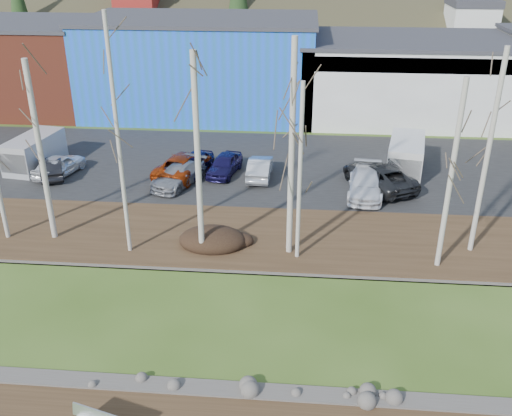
# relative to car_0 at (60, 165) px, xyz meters

# --- Properties ---
(dirt_strip) EXTENTS (80.00, 1.80, 0.03)m
(dirt_strip) POSITION_rel_car_0_xyz_m (12.77, -19.87, -0.82)
(dirt_strip) COLOR #382616
(dirt_strip) RESTS_ON ground
(near_bank_rocks) EXTENTS (80.00, 0.80, 0.50)m
(near_bank_rocks) POSITION_rel_car_0_xyz_m (12.77, -18.87, -0.84)
(near_bank_rocks) COLOR #47423D
(near_bank_rocks) RESTS_ON ground
(river) EXTENTS (80.00, 8.00, 0.90)m
(river) POSITION_rel_car_0_xyz_m (12.77, -14.77, -0.84)
(river) COLOR black
(river) RESTS_ON ground
(far_bank_rocks) EXTENTS (80.00, 0.80, 0.46)m
(far_bank_rocks) POSITION_rel_car_0_xyz_m (12.77, -10.67, -0.84)
(far_bank_rocks) COLOR #47423D
(far_bank_rocks) RESTS_ON ground
(far_bank) EXTENTS (80.00, 7.00, 0.15)m
(far_bank) POSITION_rel_car_0_xyz_m (12.77, -7.47, -0.76)
(far_bank) COLOR #382616
(far_bank) RESTS_ON ground
(parking_lot) EXTENTS (80.00, 14.00, 0.14)m
(parking_lot) POSITION_rel_car_0_xyz_m (12.77, 3.03, -0.77)
(parking_lot) COLOR black
(parking_lot) RESTS_ON ground
(building_brick) EXTENTS (16.32, 12.24, 7.80)m
(building_brick) POSITION_rel_car_0_xyz_m (-11.23, 17.03, 3.07)
(building_brick) COLOR brown
(building_brick) RESTS_ON ground
(building_blue) EXTENTS (20.40, 12.24, 8.30)m
(building_blue) POSITION_rel_car_0_xyz_m (6.77, 17.03, 3.32)
(building_blue) COLOR #1B5DAC
(building_blue) RESTS_ON ground
(building_white) EXTENTS (18.36, 12.24, 6.80)m
(building_white) POSITION_rel_car_0_xyz_m (24.77, 17.01, 2.57)
(building_white) COLOR beige
(building_white) RESTS_ON ground
(dirt_mound) EXTENTS (3.49, 2.47, 0.69)m
(dirt_mound) POSITION_rel_car_0_xyz_m (11.61, -8.64, -0.35)
(dirt_mound) COLOR black
(dirt_mound) RESTS_ON far_bank
(birch_1) EXTENTS (0.29, 0.29, 9.37)m
(birch_1) POSITION_rel_car_0_xyz_m (3.09, -8.50, 4.00)
(birch_1) COLOR beige
(birch_1) RESTS_ON far_bank
(birch_2) EXTENTS (0.20, 0.20, 11.67)m
(birch_2) POSITION_rel_car_0_xyz_m (7.50, -9.56, 5.15)
(birch_2) COLOR beige
(birch_2) RESTS_ON far_bank
(birch_3) EXTENTS (0.28, 0.28, 10.06)m
(birch_3) POSITION_rel_car_0_xyz_m (11.21, -9.51, 4.34)
(birch_3) COLOR beige
(birch_3) RESTS_ON far_bank
(birch_4) EXTENTS (0.20, 0.20, 8.79)m
(birch_4) POSITION_rel_car_0_xyz_m (16.00, -9.45, 3.71)
(birch_4) COLOR beige
(birch_4) RESTS_ON far_bank
(birch_5) EXTENTS (0.29, 0.29, 10.62)m
(birch_5) POSITION_rel_car_0_xyz_m (15.58, -8.98, 4.62)
(birch_5) COLOR beige
(birch_5) RESTS_ON far_bank
(birch_6) EXTENTS (0.25, 0.25, 9.16)m
(birch_6) POSITION_rel_car_0_xyz_m (22.84, -9.67, 3.89)
(birch_6) COLOR beige
(birch_6) RESTS_ON far_bank
(birch_7) EXTENTS (0.25, 0.25, 10.17)m
(birch_7) POSITION_rel_car_0_xyz_m (24.81, -7.99, 4.40)
(birch_7) COLOR beige
(birch_7) RESTS_ON far_bank
(car_0) EXTENTS (2.59, 4.37, 1.40)m
(car_0) POSITION_rel_car_0_xyz_m (0.00, 0.00, 0.00)
(car_0) COLOR white
(car_0) RESTS_ON parking_lot
(car_1) EXTENTS (2.81, 4.12, 1.28)m
(car_1) POSITION_rel_car_0_xyz_m (-0.47, -0.33, -0.06)
(car_1) COLOR black
(car_1) RESTS_ON parking_lot
(car_2) EXTENTS (3.70, 5.81, 1.49)m
(car_2) POSITION_rel_car_0_xyz_m (8.23, 0.60, 0.05)
(car_2) COLOR #9D320B
(car_2) RESTS_ON parking_lot
(car_3) EXTENTS (3.41, 5.05, 1.36)m
(car_3) POSITION_rel_car_0_xyz_m (8.23, -0.96, -0.02)
(car_3) COLOR gray
(car_3) RESTS_ON parking_lot
(car_4) EXTENTS (2.35, 4.24, 1.36)m
(car_4) POSITION_rel_car_0_xyz_m (10.91, 1.11, -0.02)
(car_4) COLOR #161241
(car_4) RESTS_ON parking_lot
(car_5) EXTENTS (1.53, 4.19, 1.37)m
(car_5) POSITION_rel_car_0_xyz_m (13.32, 0.73, -0.01)
(car_5) COLOR silver
(car_5) RESTS_ON parking_lot
(car_6) EXTENTS (5.01, 6.25, 1.58)m
(car_6) POSITION_rel_car_0_xyz_m (20.96, -0.26, 0.09)
(car_6) COLOR #242527
(car_6) RESTS_ON parking_lot
(car_7) EXTENTS (2.65, 5.30, 1.48)m
(car_7) POSITION_rel_car_0_xyz_m (20.04, -1.47, 0.04)
(car_7) COLOR white
(car_7) RESTS_ON parking_lot
(car_8) EXTENTS (2.59, 4.37, 1.40)m
(car_8) POSITION_rel_car_0_xyz_m (-0.16, 0.00, 0.00)
(car_8) COLOR white
(car_8) RESTS_ON parking_lot
(car_9) EXTENTS (2.35, 4.24, 1.36)m
(car_9) POSITION_rel_car_0_xyz_m (8.90, 1.11, -0.02)
(car_9) COLOR #161241
(car_9) RESTS_ON parking_lot
(van_white) EXTENTS (3.13, 5.55, 2.29)m
(van_white) POSITION_rel_car_0_xyz_m (22.96, 2.26, 0.45)
(van_white) COLOR white
(van_white) RESTS_ON parking_lot
(van_grey) EXTENTS (2.75, 5.16, 2.15)m
(van_grey) POSITION_rel_car_0_xyz_m (-2.37, 1.19, 0.38)
(van_grey) COLOR silver
(van_grey) RESTS_ON parking_lot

